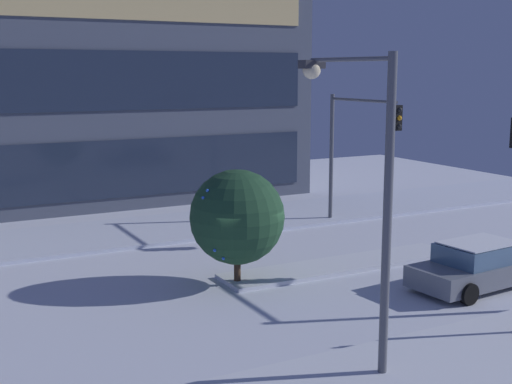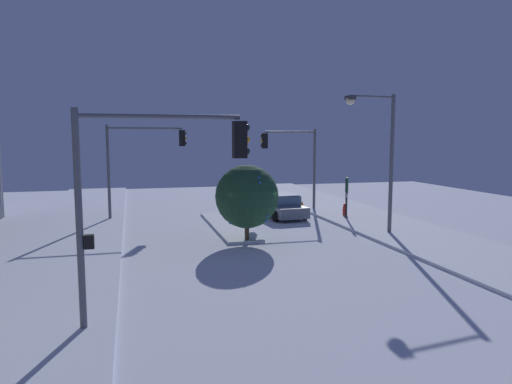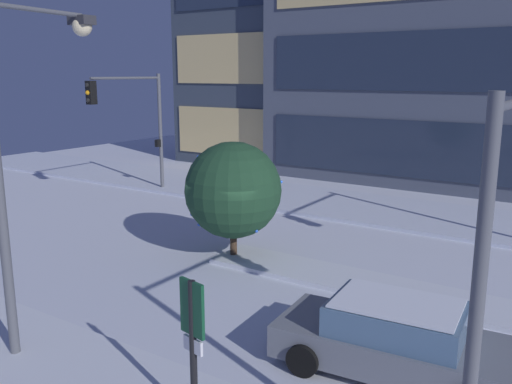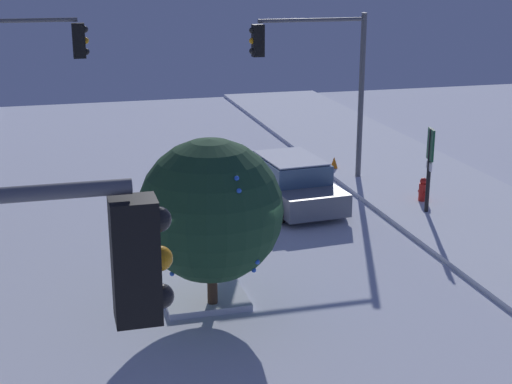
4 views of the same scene
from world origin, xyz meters
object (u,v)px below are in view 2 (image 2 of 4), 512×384
Objects in this scene: traffic_light_corner_far_right at (141,153)px; car_near at (281,206)px; decorated_tree_median at (247,197)px; construction_cone at (302,204)px; parking_info_sign at (347,193)px; fire_hydrant at (345,211)px; traffic_light_corner_far_left at (150,178)px; street_lamp_arched at (379,144)px; traffic_light_corner_near_right at (293,154)px.

car_near is at bearing -9.56° from traffic_light_corner_far_right.
construction_cone is at bearing -33.42° from decorated_tree_median.
parking_info_sign is 8.65m from decorated_tree_median.
fire_hydrant is 4.52m from construction_cone.
fire_hydrant is (14.70, -12.62, -3.58)m from traffic_light_corner_far_left.
traffic_light_corner_far_left reaches higher than car_near.
street_lamp_arched is 1.92× the size of decorated_tree_median.
decorated_tree_median is at bearing 146.58° from construction_cone.
traffic_light_corner_far_left is at bearing 152.18° from decorated_tree_median.
parking_info_sign is (-4.12, -2.06, -2.24)m from traffic_light_corner_near_right.
fire_hydrant is at bearing 49.37° from traffic_light_corner_far_left.
street_lamp_arched is (-6.89, -2.96, 4.03)m from car_near.
traffic_light_corner_far_left is 10.54× the size of construction_cone.
traffic_light_corner_far_right is at bearing 30.04° from decorated_tree_median.
street_lamp_arched is (8.97, -11.67, 0.74)m from traffic_light_corner_far_left.
traffic_light_corner_near_right is at bearing -31.66° from decorated_tree_median.
car_near is at bearing -30.00° from decorated_tree_median.
traffic_light_corner_far_left is (-17.83, 10.18, 0.08)m from traffic_light_corner_near_right.
traffic_light_corner_far_left is 10.57m from decorated_tree_median.
traffic_light_corner_near_right is at bearing -41.56° from car_near.
parking_info_sign is at bearing 48.25° from traffic_light_corner_far_left.
decorated_tree_median is (-5.49, 7.75, 1.82)m from fire_hydrant.
traffic_light_corner_far_right is at bearing 78.20° from fire_hydrant.
traffic_light_corner_near_right is (0.53, -9.98, -0.17)m from traffic_light_corner_far_right.
decorated_tree_median reaches higher than car_near.
decorated_tree_median is 6.84× the size of construction_cone.
traffic_light_corner_near_right is at bearing -88.30° from street_lamp_arched.
fire_hydrant is 1.58× the size of construction_cone.
traffic_light_corner_far_right is 9.52m from decorated_tree_median.
fire_hydrant is (-1.16, -3.91, -0.29)m from car_near.
traffic_light_corner_near_right is (1.96, -1.47, 3.21)m from car_near.
traffic_light_corner_far_left is 22.47m from construction_cone.
construction_cone is at bearing -96.02° from street_lamp_arched.
traffic_light_corner_near_right reaches higher than car_near.
street_lamp_arched is 7.25m from decorated_tree_median.
car_near is at bearing -74.60° from street_lamp_arched.
car_near is at bearing 140.21° from construction_cone.
street_lamp_arched reaches higher than traffic_light_corner_far_right.
traffic_light_corner_far_right is at bearing 75.75° from car_near.
parking_info_sign reaches higher than car_near.
traffic_light_corner_far_right reaches higher than traffic_light_corner_far_left.
parking_info_sign is at bearing 159.02° from fire_hydrant.
parking_info_sign is 0.70× the size of decorated_tree_median.
decorated_tree_median is 11.92m from construction_cone.
construction_cone is at bearing -134.06° from traffic_light_corner_near_right.
car_near is 18.39m from traffic_light_corner_far_left.
traffic_light_corner_near_right is at bearing 3.03° from traffic_light_corner_far_right.
car_near is at bearing -19.56° from parking_info_sign.
parking_info_sign is at bearing -58.66° from decorated_tree_median.
car_near is 4.09m from fire_hydrant.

